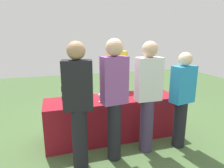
{
  "coord_description": "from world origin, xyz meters",
  "views": [
    {
      "loc": [
        -0.93,
        -3.08,
        1.78
      ],
      "look_at": [
        0.0,
        0.0,
        0.98
      ],
      "focal_mm": 31.35,
      "sensor_mm": 36.0,
      "label": 1
    }
  ],
  "objects_px": {
    "wine_bottle_1": "(83,92)",
    "server_pouring": "(117,78)",
    "guest_1": "(114,95)",
    "wine_glass_0": "(88,95)",
    "guest_0": "(78,102)",
    "guest_2": "(148,93)",
    "wine_bottle_0": "(63,93)",
    "guest_3": "(182,97)",
    "wine_glass_3": "(126,94)",
    "wine_bottle_2": "(121,89)",
    "wine_bottle_3": "(143,87)",
    "wine_glass_1": "(100,96)",
    "wine_glass_2": "(114,94)"
  },
  "relations": [
    {
      "from": "wine_bottle_1",
      "to": "server_pouring",
      "type": "relative_size",
      "value": 0.19
    },
    {
      "from": "guest_1",
      "to": "wine_glass_0",
      "type": "bearing_deg",
      "value": 108.85
    },
    {
      "from": "guest_0",
      "to": "guest_1",
      "type": "bearing_deg",
      "value": 13.22
    },
    {
      "from": "guest_0",
      "to": "guest_2",
      "type": "relative_size",
      "value": 1.01
    },
    {
      "from": "wine_bottle_1",
      "to": "wine_bottle_0",
      "type": "bearing_deg",
      "value": 169.34
    },
    {
      "from": "guest_0",
      "to": "guest_3",
      "type": "bearing_deg",
      "value": 10.53
    },
    {
      "from": "guest_1",
      "to": "guest_2",
      "type": "xyz_separation_m",
      "value": [
        0.54,
        0.05,
        -0.04
      ]
    },
    {
      "from": "wine_glass_3",
      "to": "guest_2",
      "type": "distance_m",
      "value": 0.52
    },
    {
      "from": "wine_bottle_2",
      "to": "guest_2",
      "type": "xyz_separation_m",
      "value": [
        0.18,
        -0.67,
        0.09
      ]
    },
    {
      "from": "wine_bottle_2",
      "to": "wine_bottle_3",
      "type": "xyz_separation_m",
      "value": [
        0.46,
        0.05,
        -0.01
      ]
    },
    {
      "from": "wine_bottle_2",
      "to": "guest_0",
      "type": "xyz_separation_m",
      "value": [
        -0.86,
        -0.76,
        0.1
      ]
    },
    {
      "from": "wine_glass_3",
      "to": "guest_0",
      "type": "height_order",
      "value": "guest_0"
    },
    {
      "from": "wine_bottle_3",
      "to": "guest_3",
      "type": "height_order",
      "value": "guest_3"
    },
    {
      "from": "wine_glass_3",
      "to": "wine_bottle_1",
      "type": "bearing_deg",
      "value": 164.28
    },
    {
      "from": "wine_glass_0",
      "to": "guest_2",
      "type": "xyz_separation_m",
      "value": [
        0.82,
        -0.52,
        0.11
      ]
    },
    {
      "from": "wine_glass_3",
      "to": "guest_0",
      "type": "xyz_separation_m",
      "value": [
        -0.87,
        -0.57,
        0.13
      ]
    },
    {
      "from": "wine_glass_1",
      "to": "server_pouring",
      "type": "bearing_deg",
      "value": 52.64
    },
    {
      "from": "wine_bottle_0",
      "to": "guest_3",
      "type": "xyz_separation_m",
      "value": [
        1.76,
        -0.77,
        -0.01
      ]
    },
    {
      "from": "wine_glass_2",
      "to": "guest_2",
      "type": "bearing_deg",
      "value": -50.92
    },
    {
      "from": "wine_bottle_3",
      "to": "wine_glass_1",
      "type": "xyz_separation_m",
      "value": [
        -0.9,
        -0.28,
        -0.0
      ]
    },
    {
      "from": "wine_bottle_0",
      "to": "wine_bottle_1",
      "type": "height_order",
      "value": "wine_bottle_0"
    },
    {
      "from": "wine_glass_1",
      "to": "guest_1",
      "type": "distance_m",
      "value": 0.52
    },
    {
      "from": "wine_bottle_0",
      "to": "server_pouring",
      "type": "xyz_separation_m",
      "value": [
        1.06,
        0.37,
        0.1
      ]
    },
    {
      "from": "wine_bottle_3",
      "to": "server_pouring",
      "type": "bearing_deg",
      "value": 136.79
    },
    {
      "from": "wine_bottle_3",
      "to": "guest_3",
      "type": "xyz_separation_m",
      "value": [
        0.29,
        -0.76,
        0.0
      ]
    },
    {
      "from": "guest_0",
      "to": "guest_2",
      "type": "distance_m",
      "value": 1.04
    },
    {
      "from": "wine_glass_0",
      "to": "guest_0",
      "type": "xyz_separation_m",
      "value": [
        -0.22,
        -0.61,
        0.11
      ]
    },
    {
      "from": "guest_1",
      "to": "guest_3",
      "type": "bearing_deg",
      "value": -5.91
    },
    {
      "from": "wine_bottle_3",
      "to": "server_pouring",
      "type": "relative_size",
      "value": 0.17
    },
    {
      "from": "guest_1",
      "to": "guest_2",
      "type": "height_order",
      "value": "guest_1"
    },
    {
      "from": "wine_bottle_1",
      "to": "wine_glass_3",
      "type": "relative_size",
      "value": 2.68
    },
    {
      "from": "wine_glass_1",
      "to": "guest_2",
      "type": "bearing_deg",
      "value": -35.4
    },
    {
      "from": "wine_glass_0",
      "to": "guest_3",
      "type": "relative_size",
      "value": 0.1
    },
    {
      "from": "server_pouring",
      "to": "guest_1",
      "type": "bearing_deg",
      "value": 65.46
    },
    {
      "from": "wine_bottle_3",
      "to": "guest_2",
      "type": "bearing_deg",
      "value": -111.19
    },
    {
      "from": "wine_glass_3",
      "to": "guest_1",
      "type": "xyz_separation_m",
      "value": [
        -0.37,
        -0.53,
        0.17
      ]
    },
    {
      "from": "wine_glass_2",
      "to": "guest_1",
      "type": "xyz_separation_m",
      "value": [
        -0.16,
        -0.53,
        0.14
      ]
    },
    {
      "from": "guest_3",
      "to": "wine_glass_0",
      "type": "bearing_deg",
      "value": 146.93
    },
    {
      "from": "guest_3",
      "to": "wine_glass_1",
      "type": "bearing_deg",
      "value": 146.82
    },
    {
      "from": "wine_glass_3",
      "to": "guest_2",
      "type": "relative_size",
      "value": 0.07
    },
    {
      "from": "wine_glass_0",
      "to": "guest_3",
      "type": "height_order",
      "value": "guest_3"
    },
    {
      "from": "wine_glass_2",
      "to": "guest_0",
      "type": "height_order",
      "value": "guest_0"
    },
    {
      "from": "wine_bottle_0",
      "to": "wine_glass_2",
      "type": "relative_size",
      "value": 2.14
    },
    {
      "from": "wine_bottle_2",
      "to": "wine_glass_3",
      "type": "relative_size",
      "value": 2.73
    },
    {
      "from": "wine_bottle_1",
      "to": "guest_1",
      "type": "relative_size",
      "value": 0.19
    },
    {
      "from": "wine_bottle_2",
      "to": "wine_glass_1",
      "type": "relative_size",
      "value": 2.29
    },
    {
      "from": "guest_0",
      "to": "guest_3",
      "type": "relative_size",
      "value": 1.11
    },
    {
      "from": "wine_glass_3",
      "to": "guest_1",
      "type": "distance_m",
      "value": 0.67
    },
    {
      "from": "guest_2",
      "to": "guest_3",
      "type": "distance_m",
      "value": 0.58
    },
    {
      "from": "wine_bottle_2",
      "to": "wine_glass_0",
      "type": "bearing_deg",
      "value": -166.65
    }
  ]
}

